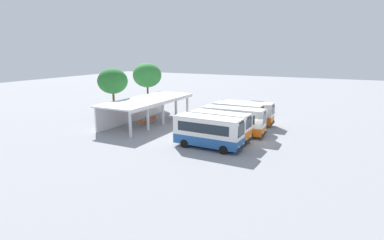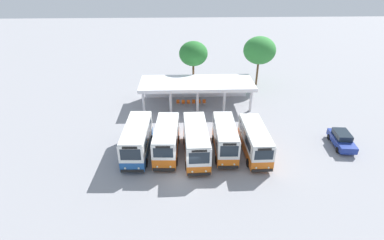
% 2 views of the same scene
% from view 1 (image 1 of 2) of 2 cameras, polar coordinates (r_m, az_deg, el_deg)
% --- Properties ---
extents(ground_plane, '(180.00, 180.00, 0.00)m').
position_cam_1_polar(ground_plane, '(35.96, 11.56, -3.70)').
color(ground_plane, '#939399').
extents(city_bus_nearest_orange, '(2.64, 7.37, 3.34)m').
position_cam_1_polar(city_bus_nearest_orange, '(32.09, 3.05, -2.04)').
color(city_bus_nearest_orange, black).
rests_on(city_bus_nearest_orange, ground).
extents(city_bus_second_in_row, '(2.64, 7.00, 3.27)m').
position_cam_1_polar(city_bus_second_in_row, '(34.80, 5.19, -0.96)').
color(city_bus_second_in_row, black).
rests_on(city_bus_second_in_row, ground).
extents(city_bus_middle_cream, '(2.59, 7.69, 3.33)m').
position_cam_1_polar(city_bus_middle_cream, '(37.41, 7.63, -0.01)').
color(city_bus_middle_cream, black).
rests_on(city_bus_middle_cream, ground).
extents(city_bus_fourth_amber, '(2.33, 6.68, 3.33)m').
position_cam_1_polar(city_bus_fourth_amber, '(40.39, 8.42, 0.90)').
color(city_bus_fourth_amber, black).
rests_on(city_bus_fourth_amber, ground).
extents(city_bus_fifth_blue, '(2.34, 7.14, 3.11)m').
position_cam_1_polar(city_bus_fifth_blue, '(43.15, 10.21, 1.45)').
color(city_bus_fifth_blue, black).
rests_on(city_bus_fifth_blue, ground).
extents(parked_car_flank, '(2.16, 4.47, 1.62)m').
position_cam_1_polar(parked_car_flank, '(53.11, 12.03, 2.48)').
color(parked_car_flank, black).
rests_on(parked_car_flank, ground).
extents(terminal_canopy, '(15.68, 5.94, 3.40)m').
position_cam_1_polar(terminal_canopy, '(44.04, -8.77, 2.95)').
color(terminal_canopy, silver).
rests_on(terminal_canopy, ground).
extents(waiting_chair_end_by_column, '(0.45, 0.45, 0.86)m').
position_cam_1_polar(waiting_chair_end_by_column, '(41.78, -9.67, -0.59)').
color(waiting_chair_end_by_column, slate).
rests_on(waiting_chair_end_by_column, ground).
extents(waiting_chair_second_from_end, '(0.45, 0.45, 0.86)m').
position_cam_1_polar(waiting_chair_second_from_end, '(42.31, -8.97, -0.40)').
color(waiting_chair_second_from_end, slate).
rests_on(waiting_chair_second_from_end, ground).
extents(waiting_chair_middle_seat, '(0.45, 0.45, 0.86)m').
position_cam_1_polar(waiting_chair_middle_seat, '(42.87, -8.36, -0.20)').
color(waiting_chair_middle_seat, slate).
rests_on(waiting_chair_middle_seat, ground).
extents(waiting_chair_fourth_seat, '(0.45, 0.45, 0.86)m').
position_cam_1_polar(waiting_chair_fourth_seat, '(43.49, -7.86, 0.00)').
color(waiting_chair_fourth_seat, slate).
rests_on(waiting_chair_fourth_seat, ground).
extents(waiting_chair_fifth_seat, '(0.45, 0.45, 0.86)m').
position_cam_1_polar(waiting_chair_fifth_seat, '(44.10, -7.33, 0.19)').
color(waiting_chair_fifth_seat, slate).
rests_on(waiting_chair_fifth_seat, ground).
extents(waiting_chair_far_end_seat, '(0.45, 0.45, 0.86)m').
position_cam_1_polar(waiting_chair_far_end_seat, '(44.71, -6.83, 0.38)').
color(waiting_chair_far_end_seat, slate).
rests_on(waiting_chair_far_end_seat, ground).
extents(roadside_tree_behind_canopy, '(4.37, 4.37, 7.52)m').
position_cam_1_polar(roadside_tree_behind_canopy, '(46.81, -14.47, 6.97)').
color(roadside_tree_behind_canopy, brown).
rests_on(roadside_tree_behind_canopy, ground).
extents(roadside_tree_east_of_canopy, '(5.05, 5.05, 7.89)m').
position_cam_1_polar(roadside_tree_east_of_canopy, '(55.71, -8.29, 8.19)').
color(roadside_tree_east_of_canopy, brown).
rests_on(roadside_tree_east_of_canopy, ground).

